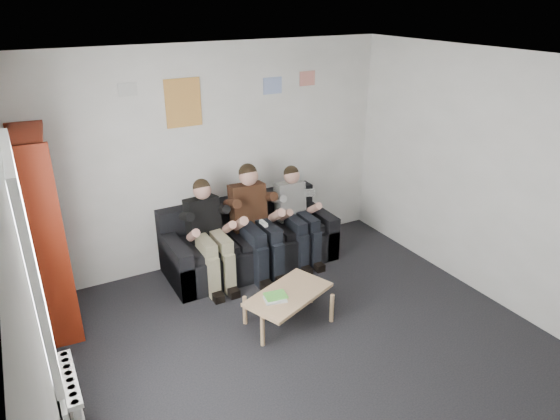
{
  "coord_description": "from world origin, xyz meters",
  "views": [
    {
      "loc": [
        -2.17,
        -3.01,
        3.19
      ],
      "look_at": [
        0.2,
        1.3,
        1.05
      ],
      "focal_mm": 32.0,
      "sensor_mm": 36.0,
      "label": 1
    }
  ],
  "objects_px": {
    "sofa": "(249,243)",
    "person_left": "(210,235)",
    "bookshelf": "(46,234)",
    "coffee_table": "(289,297)",
    "person_middle": "(256,222)",
    "person_right": "(298,216)"
  },
  "relations": [
    {
      "from": "sofa",
      "to": "person_left",
      "type": "height_order",
      "value": "person_left"
    },
    {
      "from": "bookshelf",
      "to": "coffee_table",
      "type": "distance_m",
      "value": 2.49
    },
    {
      "from": "person_left",
      "to": "coffee_table",
      "type": "bearing_deg",
      "value": -75.22
    },
    {
      "from": "bookshelf",
      "to": "person_middle",
      "type": "height_order",
      "value": "bookshelf"
    },
    {
      "from": "person_middle",
      "to": "person_right",
      "type": "height_order",
      "value": "person_middle"
    },
    {
      "from": "coffee_table",
      "to": "sofa",
      "type": "bearing_deg",
      "value": 81.91
    },
    {
      "from": "sofa",
      "to": "coffee_table",
      "type": "height_order",
      "value": "sofa"
    },
    {
      "from": "person_left",
      "to": "person_middle",
      "type": "xyz_separation_m",
      "value": [
        0.59,
        -0.01,
        0.03
      ]
    },
    {
      "from": "bookshelf",
      "to": "sofa",
      "type": "bearing_deg",
      "value": 8.85
    },
    {
      "from": "coffee_table",
      "to": "person_middle",
      "type": "relative_size",
      "value": 0.67
    },
    {
      "from": "person_right",
      "to": "person_middle",
      "type": "bearing_deg",
      "value": -176.04
    },
    {
      "from": "sofa",
      "to": "person_left",
      "type": "xyz_separation_m",
      "value": [
        -0.59,
        -0.19,
        0.34
      ]
    },
    {
      "from": "coffee_table",
      "to": "person_left",
      "type": "height_order",
      "value": "person_left"
    },
    {
      "from": "sofa",
      "to": "person_middle",
      "type": "xyz_separation_m",
      "value": [
        0.0,
        -0.2,
        0.37
      ]
    },
    {
      "from": "person_middle",
      "to": "coffee_table",
      "type": "bearing_deg",
      "value": -94.4
    },
    {
      "from": "person_middle",
      "to": "bookshelf",
      "type": "bearing_deg",
      "value": -176.15
    },
    {
      "from": "person_left",
      "to": "person_right",
      "type": "bearing_deg",
      "value": -4.59
    },
    {
      "from": "sofa",
      "to": "coffee_table",
      "type": "bearing_deg",
      "value": -98.09
    },
    {
      "from": "person_left",
      "to": "person_middle",
      "type": "distance_m",
      "value": 0.59
    },
    {
      "from": "bookshelf",
      "to": "person_right",
      "type": "xyz_separation_m",
      "value": [
        2.86,
        -0.04,
        -0.4
      ]
    },
    {
      "from": "bookshelf",
      "to": "person_left",
      "type": "height_order",
      "value": "bookshelf"
    },
    {
      "from": "person_middle",
      "to": "person_right",
      "type": "xyz_separation_m",
      "value": [
        0.59,
        0.01,
        -0.04
      ]
    }
  ]
}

